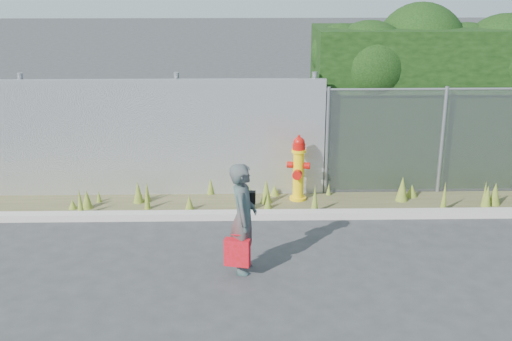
{
  "coord_description": "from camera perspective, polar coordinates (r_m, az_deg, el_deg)",
  "views": [
    {
      "loc": [
        -0.51,
        -8.4,
        4.27
      ],
      "look_at": [
        -0.3,
        1.4,
        1.0
      ],
      "focal_mm": 45.0,
      "sensor_mm": 36.0,
      "label": 1
    }
  ],
  "objects": [
    {
      "name": "woman",
      "position": [
        8.99,
        -1.15,
        -4.27
      ],
      "size": [
        0.43,
        0.62,
        1.6
      ],
      "primitive_type": "imported",
      "rotation": [
        0.0,
        0.0,
        1.48
      ],
      "color": "#116C67",
      "rests_on": "ground"
    },
    {
      "name": "corrugated_fence",
      "position": [
        12.15,
        -14.21,
        2.76
      ],
      "size": [
        8.5,
        0.21,
        2.3
      ],
      "color": "#ABACB2",
      "rests_on": "ground"
    },
    {
      "name": "chainlink_fence",
      "position": [
        12.78,
        20.71,
        2.54
      ],
      "size": [
        6.5,
        0.07,
        2.05
      ],
      "color": "gray",
      "rests_on": "ground"
    },
    {
      "name": "black_shoulder_bag",
      "position": [
        9.07,
        -0.8,
        -2.4
      ],
      "size": [
        0.24,
        0.1,
        0.18
      ],
      "rotation": [
        0.0,
        0.0,
        -0.09
      ],
      "color": "black"
    },
    {
      "name": "weed_strip",
      "position": [
        11.64,
        4.12,
        -2.43
      ],
      "size": [
        16.0,
        1.28,
        0.55
      ],
      "color": "#4E492C",
      "rests_on": "ground"
    },
    {
      "name": "ground",
      "position": [
        9.44,
        2.03,
        -8.46
      ],
      "size": [
        80.0,
        80.0,
        0.0
      ],
      "primitive_type": "plane",
      "color": "#323234",
      "rests_on": "ground"
    },
    {
      "name": "red_tote_bag",
      "position": [
        8.98,
        -1.69,
        -7.29
      ],
      "size": [
        0.36,
        0.13,
        0.47
      ],
      "rotation": [
        0.0,
        0.0,
        -0.23
      ],
      "color": "#A41009"
    },
    {
      "name": "curb",
      "position": [
        11.05,
        1.51,
        -3.96
      ],
      "size": [
        16.0,
        0.22,
        0.12
      ],
      "primitive_type": "cube",
      "color": "#AEA79D",
      "rests_on": "ground"
    },
    {
      "name": "hedge",
      "position": [
        13.62,
        20.47,
        7.83
      ],
      "size": [
        7.38,
        2.12,
        3.78
      ],
      "color": "black",
      "rests_on": "ground"
    },
    {
      "name": "fire_hydrant",
      "position": [
        11.68,
        3.8,
        0.1
      ],
      "size": [
        0.42,
        0.37,
        1.25
      ],
      "rotation": [
        0.0,
        0.0,
        -0.21
      ],
      "color": "yellow",
      "rests_on": "ground"
    }
  ]
}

